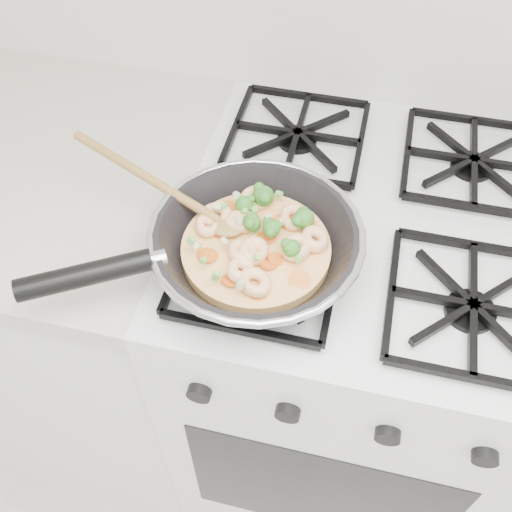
# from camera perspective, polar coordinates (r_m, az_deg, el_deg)

# --- Properties ---
(stove) EXTENTS (0.60, 0.60, 0.92)m
(stove) POSITION_cam_1_polar(r_m,az_deg,el_deg) (1.29, 8.27, -9.51)
(stove) COLOR white
(stove) RESTS_ON ground
(counter_left) EXTENTS (1.00, 0.60, 0.90)m
(counter_left) POSITION_cam_1_polar(r_m,az_deg,el_deg) (1.51, -23.18, -2.85)
(counter_left) COLOR white
(counter_left) RESTS_ON ground
(skillet) EXTENTS (0.46, 0.33, 0.09)m
(skillet) POSITION_cam_1_polar(r_m,az_deg,el_deg) (0.81, -0.39, 1.26)
(skillet) COLOR black
(skillet) RESTS_ON stove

